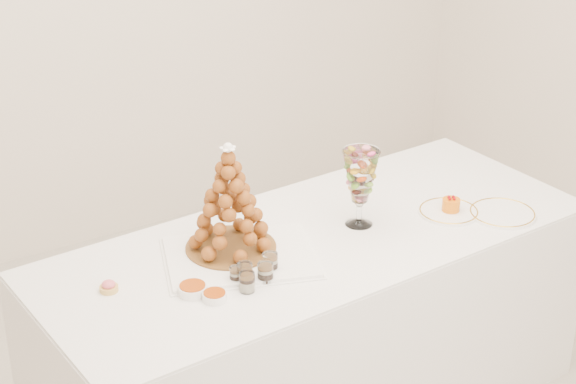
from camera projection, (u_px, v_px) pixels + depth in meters
buffet_table at (314, 328)px, 3.83m from camera, size 2.22×0.99×0.83m
lace_tray at (240, 257)px, 3.49m from camera, size 0.63×0.55×0.02m
macaron_vase at (360, 177)px, 3.66m from camera, size 0.14×0.14×0.31m
cake_plate at (449, 212)px, 3.83m from camera, size 0.24×0.24×0.01m
spare_plate at (502, 213)px, 3.81m from camera, size 0.27×0.27×0.01m
pink_tart at (109, 287)px, 3.29m from camera, size 0.06×0.06×0.04m
verrine_a at (236, 275)px, 3.34m from camera, size 0.05×0.05×0.06m
verrine_b at (245, 273)px, 3.34m from camera, size 0.06×0.06×0.07m
verrine_c at (270, 263)px, 3.40m from camera, size 0.07×0.07×0.07m
verrine_d at (247, 282)px, 3.29m from camera, size 0.06×0.06×0.07m
verrine_e at (265, 273)px, 3.34m from camera, size 0.07×0.07×0.07m
ramekin_back at (193, 290)px, 3.28m from camera, size 0.10×0.10×0.03m
ramekin_front at (215, 296)px, 3.24m from camera, size 0.08×0.08×0.03m
croquembouche at (229, 198)px, 3.45m from camera, size 0.36×0.36×0.42m
mousse_cake at (451, 205)px, 3.81m from camera, size 0.07×0.07×0.06m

